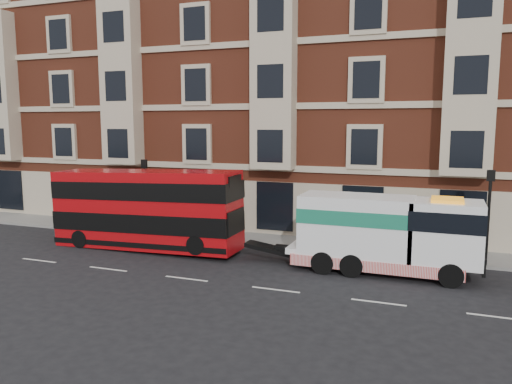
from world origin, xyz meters
TOP-DOWN VIEW (x-y plane):
  - ground at (0.00, 0.00)m, footprint 120.00×120.00m
  - sidewalk at (0.00, 7.50)m, footprint 90.00×3.00m
  - victorian_terrace at (0.50, 15.00)m, footprint 45.00×12.00m
  - lamp_post_west at (-6.00, 6.20)m, footprint 0.35×0.15m
  - lamp_post_east at (12.00, 6.20)m, footprint 0.35×0.15m
  - double_decker_bus at (-4.40, 3.78)m, footprint 10.17×2.33m
  - tow_truck at (7.65, 3.78)m, footprint 8.14×2.41m
  - pedestrian at (-10.95, 6.27)m, footprint 0.73×0.54m

SIDE VIEW (x-z plane):
  - ground at x=0.00m, z-range 0.00..0.00m
  - sidewalk at x=0.00m, z-range 0.00..0.15m
  - pedestrian at x=-10.95m, z-range 0.15..2.00m
  - tow_truck at x=7.65m, z-range 0.10..3.50m
  - double_decker_bus at x=-4.40m, z-range 0.12..4.24m
  - lamp_post_west at x=-6.00m, z-range 0.50..4.85m
  - lamp_post_east at x=12.00m, z-range 0.50..4.85m
  - victorian_terrace at x=0.50m, z-range -0.13..20.27m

